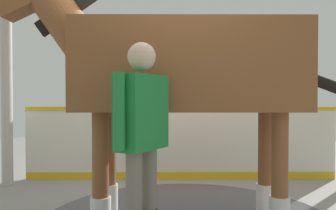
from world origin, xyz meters
TOP-DOWN VIEW (x-y plane):
  - ground_plane at (0.00, 0.00)m, footprint 16.00×16.00m
  - barrier_wall at (-0.67, 1.34)m, footprint 4.05×2.79m
  - roof_post_near at (-2.61, -0.38)m, footprint 0.16×0.16m
  - horse at (0.28, -0.25)m, footprint 3.10×2.26m
  - handler at (0.44, -1.06)m, footprint 0.26×0.69m

SIDE VIEW (x-z plane):
  - ground_plane at x=0.00m, z-range -0.02..0.00m
  - barrier_wall at x=-0.67m, z-range -0.04..1.10m
  - handler at x=0.44m, z-range 0.14..1.87m
  - roof_post_near at x=-2.61m, z-range 0.00..2.79m
  - horse at x=0.28m, z-range 0.23..2.86m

